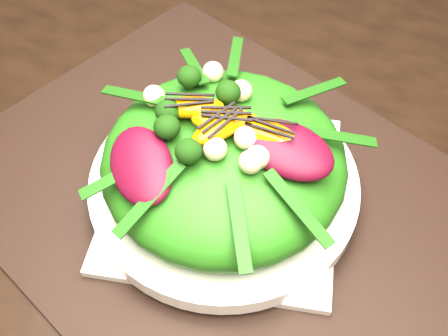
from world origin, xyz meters
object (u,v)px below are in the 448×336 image
at_px(placemat, 224,195).
at_px(plate_base, 224,191).
at_px(orange_segment, 232,121).
at_px(salad_bowl, 224,183).
at_px(lettuce_mound, 224,160).

bearing_deg(placemat, plate_base, -90.00).
relative_size(plate_base, orange_segment, 3.71).
distance_m(placemat, plate_base, 0.01).
distance_m(salad_bowl, lettuce_mound, 0.04).
bearing_deg(placemat, lettuce_mound, -90.00).
height_order(plate_base, orange_segment, orange_segment).
xyz_separation_m(placemat, salad_bowl, (0.00, -0.00, 0.02)).
bearing_deg(salad_bowl, lettuce_mound, 0.00).
bearing_deg(orange_segment, plate_base, -114.63).
relative_size(salad_bowl, lettuce_mound, 1.14).
xyz_separation_m(plate_base, salad_bowl, (0.00, 0.00, 0.01)).
relative_size(plate_base, salad_bowl, 0.85).
relative_size(lettuce_mound, orange_segment, 3.82).
xyz_separation_m(placemat, orange_segment, (0.00, 0.01, 0.11)).
distance_m(placemat, orange_segment, 0.11).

